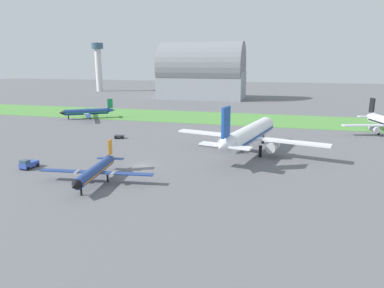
# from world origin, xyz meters

# --- Properties ---
(ground_plane) EXTENTS (600.00, 600.00, 0.00)m
(ground_plane) POSITION_xyz_m (0.00, 0.00, 0.00)
(ground_plane) COLOR slate
(grass_taxiway_strip) EXTENTS (360.00, 28.00, 0.08)m
(grass_taxiway_strip) POSITION_xyz_m (0.00, 63.29, 0.04)
(grass_taxiway_strip) COLOR #549342
(grass_taxiway_strip) RESTS_ON ground_plane
(airplane_foreground_turboprop) EXTENTS (20.29, 17.42, 6.09)m
(airplane_foreground_turboprop) POSITION_xyz_m (-3.74, -11.28, 2.23)
(airplane_foreground_turboprop) COLOR navy
(airplane_foreground_turboprop) RESTS_ON ground_plane
(airplane_midfield_jet) EXTENTS (34.79, 34.34, 12.43)m
(airplane_midfield_jet) POSITION_xyz_m (19.87, 14.67, 4.48)
(airplane_midfield_jet) COLOR white
(airplane_midfield_jet) RESTS_ON ground_plane
(airplane_taxiing_turboprop) EXTENTS (18.08, 20.70, 7.06)m
(airplane_taxiing_turboprop) POSITION_xyz_m (-42.38, 49.63, 2.58)
(airplane_taxiing_turboprop) COLOR navy
(airplane_taxiing_turboprop) RESTS_ON ground_plane
(baggage_cart_near_gate) EXTENTS (2.71, 2.24, 0.90)m
(baggage_cart_near_gate) POSITION_xyz_m (-16.01, 22.02, 0.57)
(baggage_cart_near_gate) COLOR #2D333D
(baggage_cart_near_gate) RESTS_ON ground_plane
(pushback_tug_midfield) EXTENTS (2.26, 3.71, 1.95)m
(pushback_tug_midfield) POSITION_xyz_m (-20.92, -7.39, 0.91)
(pushback_tug_midfield) COLOR #334FB2
(pushback_tug_midfield) RESTS_ON ground_plane
(hangar_distant) EXTENTS (47.14, 27.97, 31.47)m
(hangar_distant) POSITION_xyz_m (-18.14, 130.19, 14.17)
(hangar_distant) COLOR #9399A3
(hangar_distant) RESTS_ON ground_plane
(control_tower) EXTENTS (8.00, 8.00, 33.07)m
(control_tower) POSITION_xyz_m (-99.51, 159.18, 19.70)
(control_tower) COLOR silver
(control_tower) RESTS_ON ground_plane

